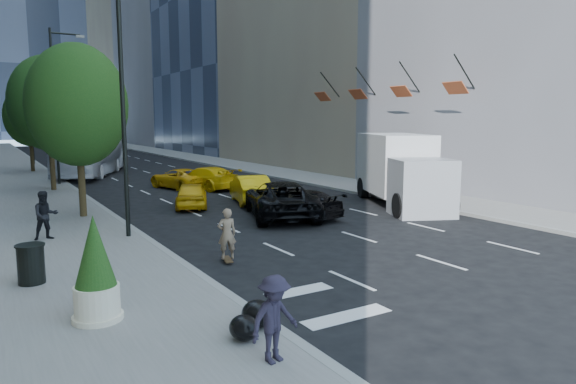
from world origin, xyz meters
TOP-DOWN VIEW (x-y plane):
  - ground at (0.00, 0.00)m, footprint 160.00×160.00m
  - sidewalk_left at (-9.00, 30.00)m, footprint 6.00×120.00m
  - sidewalk_right at (10.00, 30.00)m, footprint 4.00×120.00m
  - tower_right_far at (22.00, 98.00)m, footprint 20.00×24.00m
  - lamp_near at (-6.32, 4.00)m, footprint 2.13×0.22m
  - lamp_far at (-6.32, 22.00)m, footprint 2.13×0.22m
  - tree_near at (-7.20, 9.00)m, footprint 4.20×4.20m
  - tree_mid at (-7.20, 19.00)m, footprint 4.50×4.50m
  - tree_far at (-7.20, 32.00)m, footprint 3.90×3.90m
  - traffic_signal at (-6.40, 40.00)m, footprint 2.48×0.53m
  - facade_flags at (10.64, 10.00)m, footprint 1.85×13.30m
  - skateboarder at (-4.65, -0.58)m, footprint 0.65×0.51m
  - black_sedan_lincoln at (0.50, 4.93)m, footprint 4.58×6.46m
  - black_sedan_mercedes at (1.20, 4.42)m, footprint 2.59×4.60m
  - taxi_a at (-2.00, 9.48)m, footprint 2.82×4.09m
  - taxi_b at (1.20, 9.32)m, footprint 2.75×4.74m
  - taxi_c at (-0.08, 16.64)m, footprint 3.24×4.99m
  - taxi_d at (1.20, 15.50)m, footprint 3.43×5.27m
  - city_bus at (-3.20, 28.00)m, footprint 7.73×12.43m
  - box_truck at (7.34, 4.47)m, footprint 5.53×7.98m
  - pedestrian_a at (-9.12, 4.94)m, footprint 0.92×0.75m
  - pedestrian_c at (-6.80, -7.29)m, footprint 1.11×0.78m
  - trash_can at (-10.04, -0.24)m, footprint 0.66×0.66m
  - planter_shrub at (-9.07, -3.68)m, footprint 0.95×0.95m
  - garbage_bags at (-6.55, -5.96)m, footprint 1.13×1.09m

SIDE VIEW (x-z plane):
  - ground at x=0.00m, z-range 0.00..0.00m
  - sidewalk_left at x=-9.00m, z-range 0.00..0.15m
  - sidewalk_right at x=10.00m, z-range 0.00..0.15m
  - garbage_bags at x=-6.55m, z-range 0.14..0.70m
  - black_sedan_mercedes at x=1.20m, z-range 0.00..1.26m
  - taxi_c at x=-0.08m, z-range 0.00..1.28m
  - trash_can at x=-10.04m, z-range 0.15..1.14m
  - taxi_a at x=-2.00m, z-range 0.00..1.29m
  - taxi_d at x=1.20m, z-range 0.00..1.42m
  - taxi_b at x=1.20m, z-range 0.00..1.48m
  - skateboarder at x=-4.65m, z-range 0.00..1.58m
  - black_sedan_lincoln at x=0.50m, z-range 0.00..1.63m
  - pedestrian_c at x=-6.80m, z-range 0.15..1.72m
  - pedestrian_a at x=-9.12m, z-range 0.15..1.89m
  - planter_shrub at x=-9.07m, z-range 0.10..2.36m
  - city_bus at x=-3.20m, z-range 0.00..3.44m
  - box_truck at x=7.34m, z-range 0.03..3.64m
  - traffic_signal at x=-6.40m, z-range 1.63..6.83m
  - tree_far at x=-7.20m, z-range 1.16..8.09m
  - tree_near at x=-7.20m, z-range 1.24..8.70m
  - tree_mid at x=-7.20m, z-range 1.32..9.31m
  - lamp_near at x=-6.32m, z-range 0.81..10.81m
  - lamp_far at x=-6.32m, z-range 0.81..10.81m
  - facade_flags at x=10.64m, z-range 5.16..7.21m
  - tower_right_far at x=22.00m, z-range 0.00..50.00m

